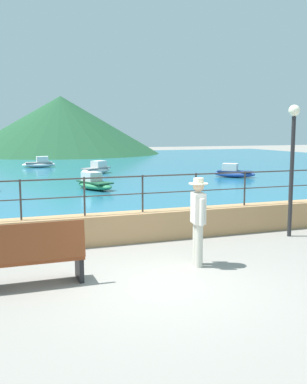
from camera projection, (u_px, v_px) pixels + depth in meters
ground_plane at (163, 286)px, 7.76m from camera, size 120.00×120.00×0.00m
promenade_wall at (115, 228)px, 10.69m from camera, size 20.00×0.56×0.70m
railing at (114, 188)px, 10.56m from camera, size 18.44×0.04×0.90m
lake_water at (31, 168)px, 31.80m from camera, size 64.00×44.32×0.06m
hill_main at (61, 125)px, 50.04m from camera, size 22.08×22.08×6.40m
bench_main at (34, 255)px, 7.66m from camera, size 1.70×0.56×1.13m
person_walking at (198, 217)px, 8.78m from camera, size 0.38×0.56×1.75m
lamp_post at (293, 149)px, 11.09m from camera, size 0.28×0.28×3.28m
boat_0 at (234, 172)px, 24.99m from camera, size 2.34×2.18×0.76m
boat_3 at (94, 183)px, 19.86m from camera, size 1.64×2.47×0.76m
boat_4 at (40, 163)px, 31.67m from camera, size 2.32×0.95×0.76m
boat_5 at (97, 169)px, 27.13m from camera, size 2.41×2.04×0.76m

